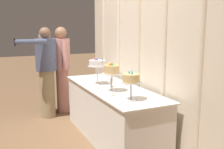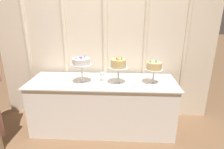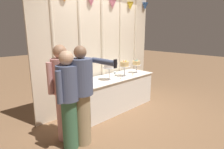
{
  "view_description": "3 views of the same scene",
  "coord_description": "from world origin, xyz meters",
  "px_view_note": "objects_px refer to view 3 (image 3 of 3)",
  "views": [
    {
      "loc": [
        3.26,
        -1.41,
        1.6
      ],
      "look_at": [
        -0.25,
        0.22,
        0.9
      ],
      "focal_mm": 42.1,
      "sensor_mm": 36.0,
      "label": 1
    },
    {
      "loc": [
        0.27,
        -2.4,
        1.73
      ],
      "look_at": [
        0.13,
        0.23,
        0.82
      ],
      "focal_mm": 30.22,
      "sensor_mm": 36.0,
      "label": 2
    },
    {
      "loc": [
        -2.9,
        -2.8,
        1.8
      ],
      "look_at": [
        -0.08,
        0.09,
        0.85
      ],
      "focal_mm": 29.32,
      "sensor_mm": 36.0,
      "label": 3
    }
  ],
  "objects_px": {
    "cake_display_center": "(125,65)",
    "guest_man_pink_jacket": "(62,89)",
    "cake_display_leftmost": "(109,67)",
    "tealight_far_left": "(121,78)",
    "tealight_near_left": "(133,75)",
    "cake_display_rightmost": "(136,64)",
    "guest_girl_blue_dress": "(82,93)",
    "guest_man_dark_suit": "(68,97)",
    "wine_glass": "(115,73)",
    "cake_table": "(114,93)"
  },
  "relations": [
    {
      "from": "guest_man_dark_suit",
      "to": "guest_girl_blue_dress",
      "type": "height_order",
      "value": "guest_girl_blue_dress"
    },
    {
      "from": "tealight_far_left",
      "to": "guest_man_pink_jacket",
      "type": "xyz_separation_m",
      "value": [
        -1.51,
        -0.11,
        0.11
      ]
    },
    {
      "from": "wine_glass",
      "to": "guest_girl_blue_dress",
      "type": "xyz_separation_m",
      "value": [
        -1.35,
        -0.62,
        0.0
      ]
    },
    {
      "from": "tealight_far_left",
      "to": "guest_girl_blue_dress",
      "type": "xyz_separation_m",
      "value": [
        -1.35,
        -0.44,
        0.09
      ]
    },
    {
      "from": "cake_display_rightmost",
      "to": "tealight_far_left",
      "type": "bearing_deg",
      "value": -169.94
    },
    {
      "from": "cake_display_leftmost",
      "to": "cake_display_rightmost",
      "type": "relative_size",
      "value": 1.12
    },
    {
      "from": "guest_girl_blue_dress",
      "to": "cake_display_leftmost",
      "type": "bearing_deg",
      "value": 26.05
    },
    {
      "from": "guest_man_pink_jacket",
      "to": "guest_man_dark_suit",
      "type": "bearing_deg",
      "value": -102.08
    },
    {
      "from": "cake_table",
      "to": "wine_glass",
      "type": "xyz_separation_m",
      "value": [
        -0.0,
        -0.02,
        0.48
      ]
    },
    {
      "from": "tealight_far_left",
      "to": "cake_display_leftmost",
      "type": "bearing_deg",
      "value": 160.26
    },
    {
      "from": "guest_girl_blue_dress",
      "to": "guest_man_pink_jacket",
      "type": "bearing_deg",
      "value": 116.08
    },
    {
      "from": "cake_display_center",
      "to": "guest_girl_blue_dress",
      "type": "bearing_deg",
      "value": -161.28
    },
    {
      "from": "cake_table",
      "to": "cake_display_center",
      "type": "relative_size",
      "value": 5.36
    },
    {
      "from": "tealight_near_left",
      "to": "guest_man_dark_suit",
      "type": "relative_size",
      "value": 0.03
    },
    {
      "from": "cake_display_rightmost",
      "to": "guest_man_pink_jacket",
      "type": "relative_size",
      "value": 0.22
    },
    {
      "from": "tealight_far_left",
      "to": "guest_man_dark_suit",
      "type": "relative_size",
      "value": 0.03
    },
    {
      "from": "cake_table",
      "to": "cake_display_rightmost",
      "type": "bearing_deg",
      "value": -6.76
    },
    {
      "from": "cake_display_center",
      "to": "guest_man_pink_jacket",
      "type": "height_order",
      "value": "guest_man_pink_jacket"
    },
    {
      "from": "cake_display_rightmost",
      "to": "tealight_far_left",
      "type": "distance_m",
      "value": 0.75
    },
    {
      "from": "cake_display_leftmost",
      "to": "guest_man_pink_jacket",
      "type": "relative_size",
      "value": 0.25
    },
    {
      "from": "cake_display_center",
      "to": "cake_display_leftmost",
      "type": "bearing_deg",
      "value": -179.54
    },
    {
      "from": "cake_display_leftmost",
      "to": "cake_display_center",
      "type": "xyz_separation_m",
      "value": [
        0.49,
        0.0,
        -0.03
      ]
    },
    {
      "from": "wine_glass",
      "to": "guest_man_dark_suit",
      "type": "distance_m",
      "value": 1.67
    },
    {
      "from": "cake_display_leftmost",
      "to": "wine_glass",
      "type": "distance_m",
      "value": 0.34
    },
    {
      "from": "cake_display_leftmost",
      "to": "cake_display_rightmost",
      "type": "distance_m",
      "value": 0.97
    },
    {
      "from": "cake_table",
      "to": "tealight_near_left",
      "type": "distance_m",
      "value": 0.62
    },
    {
      "from": "cake_display_leftmost",
      "to": "cake_display_center",
      "type": "relative_size",
      "value": 1.01
    },
    {
      "from": "cake_display_center",
      "to": "tealight_far_left",
      "type": "bearing_deg",
      "value": -156.22
    },
    {
      "from": "tealight_far_left",
      "to": "guest_man_dark_suit",
      "type": "xyz_separation_m",
      "value": [
        -1.57,
        -0.4,
        0.06
      ]
    },
    {
      "from": "guest_man_pink_jacket",
      "to": "guest_girl_blue_dress",
      "type": "xyz_separation_m",
      "value": [
        0.16,
        -0.32,
        -0.01
      ]
    },
    {
      "from": "tealight_far_left",
      "to": "tealight_near_left",
      "type": "xyz_separation_m",
      "value": [
        0.44,
        0.02,
        0.0
      ]
    },
    {
      "from": "guest_girl_blue_dress",
      "to": "wine_glass",
      "type": "bearing_deg",
      "value": 24.82
    },
    {
      "from": "cake_display_center",
      "to": "guest_man_dark_suit",
      "type": "bearing_deg",
      "value": -164.56
    },
    {
      "from": "cake_table",
      "to": "cake_display_leftmost",
      "type": "xyz_separation_m",
      "value": [
        -0.27,
        -0.11,
        0.68
      ]
    },
    {
      "from": "tealight_near_left",
      "to": "guest_man_pink_jacket",
      "type": "xyz_separation_m",
      "value": [
        -1.95,
        -0.13,
        0.1
      ]
    },
    {
      "from": "cake_display_center",
      "to": "guest_man_dark_suit",
      "type": "distance_m",
      "value": 1.88
    },
    {
      "from": "tealight_far_left",
      "to": "cake_display_center",
      "type": "bearing_deg",
      "value": 23.78
    },
    {
      "from": "cake_display_center",
      "to": "tealight_far_left",
      "type": "relative_size",
      "value": 8.1
    },
    {
      "from": "wine_glass",
      "to": "cake_table",
      "type": "bearing_deg",
      "value": 79.66
    },
    {
      "from": "cake_display_center",
      "to": "guest_man_pink_jacket",
      "type": "relative_size",
      "value": 0.24
    },
    {
      "from": "cake_display_leftmost",
      "to": "tealight_far_left",
      "type": "bearing_deg",
      "value": -19.74
    },
    {
      "from": "tealight_near_left",
      "to": "wine_glass",
      "type": "bearing_deg",
      "value": 159.1
    },
    {
      "from": "guest_girl_blue_dress",
      "to": "guest_man_dark_suit",
      "type": "bearing_deg",
      "value": 170.01
    },
    {
      "from": "guest_man_pink_jacket",
      "to": "guest_girl_blue_dress",
      "type": "distance_m",
      "value": 0.36
    },
    {
      "from": "wine_glass",
      "to": "tealight_near_left",
      "type": "xyz_separation_m",
      "value": [
        0.44,
        -0.17,
        -0.09
      ]
    },
    {
      "from": "cake_display_rightmost",
      "to": "tealight_near_left",
      "type": "bearing_deg",
      "value": -157.83
    },
    {
      "from": "cake_display_leftmost",
      "to": "guest_man_pink_jacket",
      "type": "xyz_separation_m",
      "value": [
        -1.25,
        -0.21,
        -0.18
      ]
    },
    {
      "from": "guest_man_pink_jacket",
      "to": "guest_man_dark_suit",
      "type": "distance_m",
      "value": 0.29
    },
    {
      "from": "cake_display_rightmost",
      "to": "cake_table",
      "type": "bearing_deg",
      "value": 173.24
    },
    {
      "from": "cake_table",
      "to": "guest_girl_blue_dress",
      "type": "xyz_separation_m",
      "value": [
        -1.35,
        -0.64,
        0.49
      ]
    }
  ]
}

